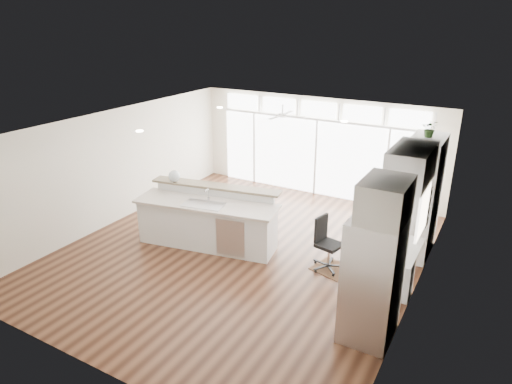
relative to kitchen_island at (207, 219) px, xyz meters
The scene contains 24 objects.
floor 1.03m from the kitchen_island, ahead, with size 7.00×8.00×0.02m, color #3B1E12.
ceiling 2.24m from the kitchen_island, ahead, with size 7.00×8.00×0.02m, color silver.
wall_back 4.27m from the kitchen_island, 78.84° to the left, with size 7.00×0.04×2.70m, color silver.
wall_front 4.02m from the kitchen_island, 78.12° to the right, with size 7.00×0.04×2.70m, color silver.
wall_left 2.79m from the kitchen_island, behind, with size 0.04×8.00×2.70m, color silver.
wall_right 4.38m from the kitchen_island, ahead, with size 0.04×8.00×2.70m, color silver.
glass_wall 4.17m from the kitchen_island, 78.68° to the left, with size 5.80×0.06×2.08m, color white.
transom_row 4.51m from the kitchen_island, 78.68° to the left, with size 5.90×0.06×0.40m, color white.
desk_window 4.40m from the kitchen_island, ahead, with size 0.04×0.85×0.85m, color silver.
ceiling_fan 3.49m from the kitchen_island, 83.87° to the left, with size 1.16×1.16×0.32m, color silver.
recessed_lights 2.24m from the kitchen_island, 21.91° to the left, with size 3.40×3.00×0.02m, color white.
oven_cabinet 4.47m from the kitchen_island, 25.82° to the left, with size 0.64×1.20×2.50m, color white.
desk_nook 3.97m from the kitchen_island, ahead, with size 0.72×1.30×0.76m, color white.
upper_cabinets 4.37m from the kitchen_island, ahead, with size 0.64×1.30×0.64m, color white.
refrigerator 4.13m from the kitchen_island, 17.30° to the right, with size 0.76×0.90×2.00m, color silver.
fridge_cabinet 4.50m from the kitchen_island, 17.06° to the right, with size 0.64×0.90×0.60m, color white.
framed_photos 4.47m from the kitchen_island, 13.77° to the left, with size 0.06×0.22×0.80m, color black.
kitchen_island is the anchor object (origin of this frame).
rug 2.94m from the kitchen_island, ahead, with size 0.92×0.66×0.01m, color #351E11.
office_chair 2.68m from the kitchen_island, ahead, with size 0.56×0.52×1.08m, color black.
fishbowl 1.27m from the kitchen_island, 167.58° to the left, with size 0.26×0.26×0.26m, color silver.
monitor 3.90m from the kitchen_island, ahead, with size 0.09×0.51×0.43m, color black.
keyboard 3.72m from the kitchen_island, ahead, with size 0.12×0.32×0.02m, color white.
potted_plant 4.86m from the kitchen_island, 25.82° to the left, with size 0.30×0.34×0.26m, color #2F5123.
Camera 1 is at (4.51, -7.36, 4.70)m, focal length 32.00 mm.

